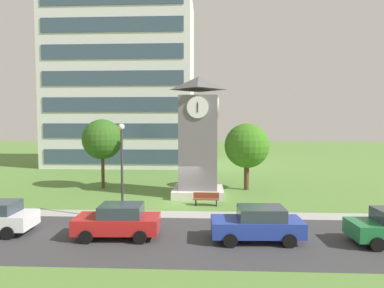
# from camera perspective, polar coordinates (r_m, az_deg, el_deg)

# --- Properties ---
(ground_plane) EXTENTS (160.00, 160.00, 0.00)m
(ground_plane) POSITION_cam_1_polar(r_m,az_deg,el_deg) (24.85, -1.67, -9.87)
(ground_plane) COLOR #567F38
(street_asphalt) EXTENTS (120.00, 7.20, 0.01)m
(street_asphalt) POSITION_cam_1_polar(r_m,az_deg,el_deg) (17.63, -3.61, -15.58)
(street_asphalt) COLOR #38383A
(street_asphalt) RESTS_ON ground
(kerb_strip) EXTENTS (120.00, 1.60, 0.01)m
(kerb_strip) POSITION_cam_1_polar(r_m,az_deg,el_deg) (21.82, -2.31, -11.79)
(kerb_strip) COLOR #9E9E99
(kerb_strip) RESTS_ON ground
(office_building) EXTENTS (19.00, 10.84, 22.40)m
(office_building) POSITION_cam_1_polar(r_m,az_deg,el_deg) (48.09, -11.54, 10.01)
(office_building) COLOR silver
(office_building) RESTS_ON ground
(clock_tower) EXTENTS (3.97, 3.97, 9.39)m
(clock_tower) POSITION_cam_1_polar(r_m,az_deg,el_deg) (26.76, 1.07, 0.12)
(clock_tower) COLOR slate
(clock_tower) RESTS_ON ground
(park_bench) EXTENTS (1.81, 0.53, 0.88)m
(park_bench) POSITION_cam_1_polar(r_m,az_deg,el_deg) (24.02, 2.40, -9.22)
(park_bench) COLOR brown
(park_bench) RESTS_ON ground
(street_lamp) EXTENTS (0.36, 0.36, 5.74)m
(street_lamp) POSITION_cam_1_polar(r_m,az_deg,el_deg) (20.37, -11.75, -2.74)
(street_lamp) COLOR #333338
(street_lamp) RESTS_ON ground
(tree_near_tower) EXTENTS (3.84, 3.84, 5.74)m
(tree_near_tower) POSITION_cam_1_polar(r_m,az_deg,el_deg) (29.40, 9.24, -0.32)
(tree_near_tower) COLOR #513823
(tree_near_tower) RESTS_ON ground
(tree_by_building) EXTENTS (3.52, 3.52, 6.10)m
(tree_by_building) POSITION_cam_1_polar(r_m,az_deg,el_deg) (30.66, -14.89, 0.75)
(tree_by_building) COLOR #513823
(tree_by_building) RESTS_ON ground
(parked_car_red) EXTENTS (4.26, 2.17, 1.69)m
(parked_car_red) POSITION_cam_1_polar(r_m,az_deg,el_deg) (17.86, -12.32, -12.53)
(parked_car_red) COLOR red
(parked_car_red) RESTS_ON ground
(parked_car_blue) EXTENTS (4.48, 2.15, 1.69)m
(parked_car_blue) POSITION_cam_1_polar(r_m,az_deg,el_deg) (17.29, 11.01, -13.05)
(parked_car_blue) COLOR #23389E
(parked_car_blue) RESTS_ON ground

